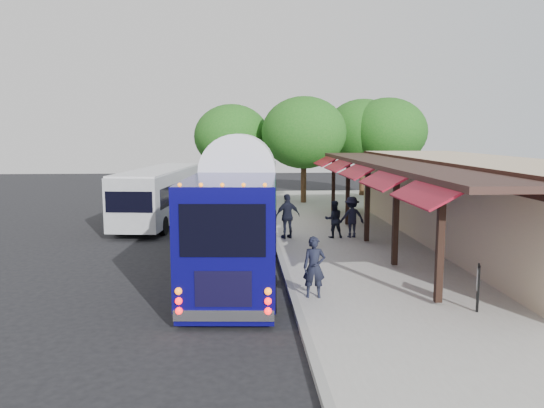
# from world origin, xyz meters

# --- Properties ---
(ground) EXTENTS (90.00, 90.00, 0.00)m
(ground) POSITION_xyz_m (0.00, 0.00, 0.00)
(ground) COLOR black
(ground) RESTS_ON ground
(sidewalk) EXTENTS (10.00, 40.00, 0.15)m
(sidewalk) POSITION_xyz_m (5.00, 4.00, 0.07)
(sidewalk) COLOR #9E9B93
(sidewalk) RESTS_ON ground
(curb) EXTENTS (0.20, 40.00, 0.16)m
(curb) POSITION_xyz_m (0.05, 4.00, 0.07)
(curb) COLOR gray
(curb) RESTS_ON ground
(station_shelter) EXTENTS (8.15, 20.00, 3.60)m
(station_shelter) POSITION_xyz_m (8.38, 4.00, 1.85)
(station_shelter) COLOR #C6AD89
(station_shelter) RESTS_ON ground
(coach_bus) EXTENTS (3.18, 11.63, 3.68)m
(coach_bus) POSITION_xyz_m (-1.45, 0.46, 1.98)
(coach_bus) COLOR #0A0759
(coach_bus) RESTS_ON ground
(city_bus) EXTENTS (3.48, 10.67, 2.82)m
(city_bus) POSITION_xyz_m (-5.57, 10.68, 1.56)
(city_bus) COLOR #95989D
(city_bus) RESTS_ON ground
(ped_a) EXTENTS (0.65, 0.46, 1.69)m
(ped_a) POSITION_xyz_m (0.60, -3.15, 1.00)
(ped_a) COLOR black
(ped_a) RESTS_ON sidewalk
(ped_b) EXTENTS (0.83, 0.67, 1.62)m
(ped_b) POSITION_xyz_m (2.61, 5.15, 0.96)
(ped_b) COLOR black
(ped_b) RESTS_ON sidewalk
(ped_c) EXTENTS (1.22, 0.80, 1.93)m
(ped_c) POSITION_xyz_m (0.60, 5.14, 1.11)
(ped_c) COLOR black
(ped_c) RESTS_ON sidewalk
(ped_d) EXTENTS (1.25, 0.85, 1.78)m
(ped_d) POSITION_xyz_m (3.40, 5.20, 1.04)
(ped_d) COLOR black
(ped_d) RESTS_ON sidewalk
(sign_board) EXTENTS (0.25, 0.52, 1.20)m
(sign_board) POSITION_xyz_m (4.56, -4.62, 0.96)
(sign_board) COLOR black
(sign_board) RESTS_ON sidewalk
(tree_left) EXTENTS (5.47, 5.47, 7.01)m
(tree_left) POSITION_xyz_m (2.70, 17.00, 4.67)
(tree_left) COLOR #382314
(tree_left) RESTS_ON ground
(tree_mid) EXTENTS (5.54, 5.54, 7.10)m
(tree_mid) POSITION_xyz_m (7.44, 20.84, 4.73)
(tree_mid) COLOR #382314
(tree_mid) RESTS_ON ground
(tree_right) EXTENTS (5.56, 5.56, 7.12)m
(tree_right) POSITION_xyz_m (8.93, 19.77, 4.75)
(tree_right) COLOR #382314
(tree_right) RESTS_ON ground
(tree_far) EXTENTS (5.17, 5.17, 6.62)m
(tree_far) POSITION_xyz_m (-1.98, 19.35, 4.41)
(tree_far) COLOR #382314
(tree_far) RESTS_ON ground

